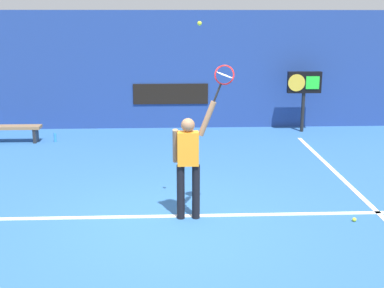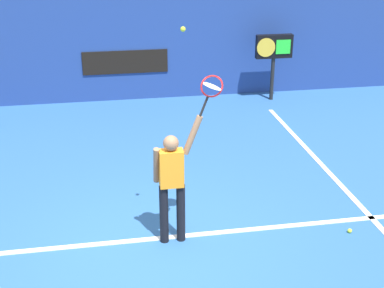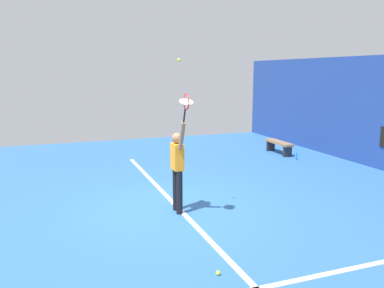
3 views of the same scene
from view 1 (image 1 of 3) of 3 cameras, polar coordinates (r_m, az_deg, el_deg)
The scene contains 12 objects.
ground_plane at distance 8.21m, azimuth -2.28°, elevation -8.85°, with size 18.00×18.00×0.00m, color #2D609E.
back_wall at distance 14.70m, azimuth -2.49°, elevation 8.45°, with size 18.00×0.20×3.41m, color navy.
sponsor_banner_center at distance 14.67m, azimuth -2.46°, elevation 5.75°, with size 2.20×0.03×0.60m, color black.
court_baseline at distance 8.40m, azimuth -2.29°, elevation -8.26°, with size 10.00×0.10×0.01m, color white.
court_sideline at distance 10.67m, azimuth 16.86°, elevation -3.86°, with size 0.10×7.00×0.01m, color white.
tennis_player at distance 8.00m, azimuth -0.42°, elevation -1.79°, with size 0.69×0.31×1.97m.
tennis_racket at distance 7.77m, azimuth 3.64°, elevation 7.67°, with size 0.41×0.27×0.62m.
tennis_ball at distance 7.68m, azimuth 0.87°, elevation 13.67°, with size 0.07×0.07×0.07m, color #CCE033.
scoreboard_clock at distance 14.51m, azimuth 12.73°, elevation 6.60°, with size 0.96×0.20×1.73m.
court_bench at distance 13.90m, azimuth -19.72°, elevation 1.53°, with size 1.40×0.36×0.45m.
water_bottle at distance 13.67m, azimuth -15.43°, elevation 0.72°, with size 0.07×0.07×0.24m, color #338CD8.
spare_ball at distance 8.61m, azimuth 18.12°, elevation -8.23°, with size 0.07×0.07×0.07m, color #CCE033.
Camera 1 is at (-0.01, -7.54, 3.26)m, focal length 46.51 mm.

